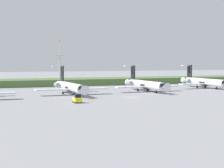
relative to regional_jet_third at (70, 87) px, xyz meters
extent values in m
plane|color=gray|center=(14.51, 14.96, -2.54)|extent=(500.00, 500.00, 0.00)
cube|color=#4C6B38|center=(14.51, 47.67, -1.12)|extent=(320.00, 20.00, 2.83)
cylinder|color=silver|center=(0.00, -0.59, -0.09)|extent=(2.70, 24.00, 2.70)
cone|color=silver|center=(0.00, -14.09, -0.09)|extent=(2.70, 3.00, 2.70)
cone|color=silver|center=(0.00, 13.41, -0.09)|extent=(2.30, 4.00, 2.29)
cube|color=black|center=(0.00, -12.19, 0.39)|extent=(2.02, 1.80, 0.90)
cylinder|color=black|center=(0.00, -0.59, -0.24)|extent=(2.76, 3.60, 2.76)
cube|color=silver|center=(-5.91, -1.59, -0.69)|extent=(11.00, 3.20, 0.36)
cube|color=silver|center=(5.90, -1.59, -0.69)|extent=(11.00, 3.20, 0.36)
cube|color=black|center=(0.00, 10.41, 3.86)|extent=(0.36, 3.20, 5.20)
cube|color=silver|center=(0.00, 10.71, 6.26)|extent=(6.80, 1.80, 0.24)
cylinder|color=gray|center=(-2.25, 8.61, 0.11)|extent=(1.50, 3.40, 1.50)
cylinder|color=gray|center=(2.25, 8.61, 0.11)|extent=(1.50, 3.40, 1.50)
cylinder|color=gray|center=(0.00, -8.03, -1.54)|extent=(0.20, 0.20, 0.65)
cylinder|color=black|center=(0.00, -8.03, -2.09)|extent=(0.30, 0.90, 0.90)
cylinder|color=black|center=(-1.90, 1.81, -2.09)|extent=(0.35, 0.90, 0.90)
cylinder|color=black|center=(1.90, 1.81, -2.09)|extent=(0.35, 0.90, 0.90)
cylinder|color=silver|center=(27.64, 2.25, -0.09)|extent=(2.70, 24.00, 2.70)
cone|color=silver|center=(27.64, -11.25, -0.09)|extent=(2.70, 3.00, 2.70)
cone|color=silver|center=(27.64, 16.25, -0.09)|extent=(2.30, 4.00, 2.29)
cube|color=black|center=(27.64, -9.35, 0.39)|extent=(2.02, 1.80, 0.90)
cylinder|color=black|center=(27.64, 2.25, -0.24)|extent=(2.76, 3.60, 2.76)
cube|color=silver|center=(21.74, 1.25, -0.69)|extent=(11.00, 3.20, 0.36)
cube|color=silver|center=(33.55, 1.25, -0.69)|extent=(11.00, 3.20, 0.36)
cube|color=black|center=(27.64, 13.25, 3.86)|extent=(0.36, 3.20, 5.20)
cube|color=silver|center=(27.64, 13.55, 6.26)|extent=(6.80, 1.80, 0.24)
cylinder|color=gray|center=(25.39, 11.45, 0.11)|extent=(1.50, 3.40, 1.50)
cylinder|color=gray|center=(29.89, 11.45, 0.11)|extent=(1.50, 3.40, 1.50)
cylinder|color=gray|center=(27.64, -5.19, -1.54)|extent=(0.20, 0.20, 0.65)
cylinder|color=black|center=(27.64, -5.19, -2.09)|extent=(0.30, 0.90, 0.90)
cylinder|color=black|center=(25.74, 4.65, -2.09)|extent=(0.35, 0.90, 0.90)
cylinder|color=black|center=(29.54, 4.65, -2.09)|extent=(0.35, 0.90, 0.90)
cylinder|color=silver|center=(56.49, 9.13, -0.09)|extent=(2.70, 24.00, 2.70)
cone|color=silver|center=(56.49, 23.13, -0.09)|extent=(2.30, 4.00, 2.29)
cube|color=black|center=(56.49, -2.47, 0.39)|extent=(2.03, 1.80, 0.90)
cylinder|color=black|center=(56.49, 9.13, -0.24)|extent=(2.76, 3.60, 2.76)
cube|color=silver|center=(50.59, 8.13, -0.69)|extent=(11.00, 3.20, 0.36)
cube|color=silver|center=(62.40, 8.13, -0.69)|extent=(11.00, 3.20, 0.36)
cube|color=black|center=(56.49, 20.13, 3.86)|extent=(0.36, 3.20, 5.20)
cube|color=silver|center=(56.49, 20.43, 6.26)|extent=(6.80, 1.80, 0.24)
cylinder|color=gray|center=(54.24, 18.33, 0.11)|extent=(1.50, 3.40, 1.50)
cylinder|color=gray|center=(58.74, 18.33, 0.11)|extent=(1.50, 3.40, 1.50)
cylinder|color=gray|center=(56.49, 1.69, -1.54)|extent=(0.20, 0.20, 0.65)
cylinder|color=black|center=(56.49, 1.69, -2.09)|extent=(0.30, 0.90, 0.90)
cylinder|color=black|center=(54.59, 11.53, -2.09)|extent=(0.35, 0.90, 0.90)
cylinder|color=black|center=(58.39, 11.53, -2.09)|extent=(0.35, 0.90, 0.90)
cylinder|color=#B2B2B7|center=(9.04, 51.46, 3.77)|extent=(0.50, 0.50, 12.61)
cylinder|color=#B2B2B7|center=(9.04, 51.46, 13.47)|extent=(0.28, 0.28, 6.79)
cube|color=#B2B2B7|center=(9.04, 51.46, 10.47)|extent=(4.40, 0.20, 0.20)
sphere|color=red|center=(9.04, 51.46, 17.11)|extent=(0.50, 0.50, 0.50)
cube|color=yellow|center=(-4.77, -24.18, -1.69)|extent=(1.70, 3.20, 1.10)
cube|color=black|center=(-4.77, -24.74, -0.69)|extent=(1.36, 1.10, 0.90)
cylinder|color=black|center=(-5.52, -25.14, -2.24)|extent=(0.22, 0.60, 0.60)
cylinder|color=black|center=(-4.02, -25.14, -2.24)|extent=(0.22, 0.60, 0.60)
cylinder|color=black|center=(-5.52, -23.22, -2.24)|extent=(0.22, 0.60, 0.60)
cylinder|color=black|center=(-4.02, -23.22, -2.24)|extent=(0.22, 0.60, 0.60)
cone|color=orange|center=(-0.32, -22.57, -2.26)|extent=(0.44, 0.44, 0.55)
camera|label=1|loc=(-32.03, -119.05, 8.09)|focal=62.53mm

